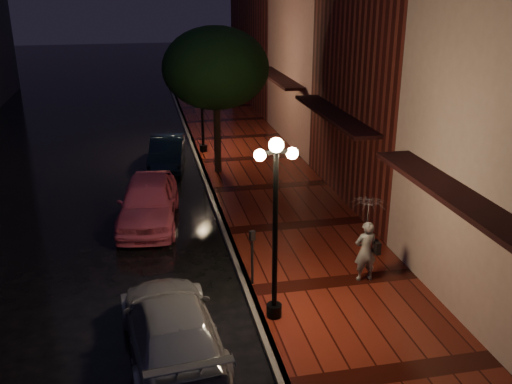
{
  "coord_description": "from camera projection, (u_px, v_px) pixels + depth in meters",
  "views": [
    {
      "loc": [
        -2.4,
        -16.18,
        7.54
      ],
      "look_at": [
        0.94,
        -0.05,
        1.4
      ],
      "focal_mm": 40.0,
      "sensor_mm": 36.0,
      "label": 1
    }
  ],
  "objects": [
    {
      "name": "ground",
      "position": [
        226.0,
        235.0,
        17.94
      ],
      "size": [
        120.0,
        120.0,
        0.0
      ],
      "primitive_type": "plane",
      "color": "black",
      "rests_on": "ground"
    },
    {
      "name": "sidewalk",
      "position": [
        295.0,
        227.0,
        18.34
      ],
      "size": [
        4.5,
        60.0,
        0.15
      ],
      "primitive_type": "cube",
      "color": "#46130C",
      "rests_on": "ground"
    },
    {
      "name": "curb",
      "position": [
        226.0,
        233.0,
        17.91
      ],
      "size": [
        0.25,
        60.0,
        0.15
      ],
      "primitive_type": "cube",
      "color": "#595451",
      "rests_on": "ground"
    },
    {
      "name": "storefront_mid",
      "position": [
        420.0,
        45.0,
        19.18
      ],
      "size": [
        5.0,
        8.0,
        11.0
      ],
      "primitive_type": "cube",
      "color": "#511914",
      "rests_on": "ground"
    },
    {
      "name": "storefront_far",
      "position": [
        338.0,
        49.0,
        26.87
      ],
      "size": [
        5.0,
        8.0,
        9.0
      ],
      "primitive_type": "cube",
      "color": "#8C5951",
      "rests_on": "ground"
    },
    {
      "name": "storefront_extra",
      "position": [
        286.0,
        23.0,
        35.87
      ],
      "size": [
        5.0,
        12.0,
        10.0
      ],
      "primitive_type": "cube",
      "color": "#511914",
      "rests_on": "ground"
    },
    {
      "name": "streetlamp_near",
      "position": [
        275.0,
        220.0,
        12.51
      ],
      "size": [
        0.96,
        0.36,
        4.31
      ],
      "color": "black",
      "rests_on": "sidewalk"
    },
    {
      "name": "streetlamp_far",
      "position": [
        202.0,
        98.0,
        25.35
      ],
      "size": [
        0.96,
        0.36,
        4.31
      ],
      "color": "black",
      "rests_on": "sidewalk"
    },
    {
      "name": "street_tree",
      "position": [
        216.0,
        71.0,
        22.07
      ],
      "size": [
        4.16,
        4.16,
        5.8
      ],
      "color": "black",
      "rests_on": "sidewalk"
    },
    {
      "name": "pink_car",
      "position": [
        148.0,
        201.0,
        18.55
      ],
      "size": [
        2.33,
        4.73,
        1.55
      ],
      "primitive_type": "imported",
      "rotation": [
        0.0,
        0.0,
        -0.11
      ],
      "color": "#EF6284",
      "rests_on": "ground"
    },
    {
      "name": "navy_car",
      "position": [
        167.0,
        152.0,
        24.33
      ],
      "size": [
        1.87,
        4.08,
        1.3
      ],
      "primitive_type": "imported",
      "rotation": [
        0.0,
        0.0,
        -0.13
      ],
      "color": "black",
      "rests_on": "ground"
    },
    {
      "name": "silver_car",
      "position": [
        171.0,
        327.0,
        12.0
      ],
      "size": [
        2.31,
        4.81,
        1.35
      ],
      "primitive_type": "imported",
      "rotation": [
        0.0,
        0.0,
        3.23
      ],
      "color": "#9C9CA3",
      "rests_on": "ground"
    },
    {
      "name": "woman_with_umbrella",
      "position": [
        368.0,
        226.0,
        14.47
      ],
      "size": [
        0.95,
        0.97,
        2.3
      ],
      "rotation": [
        0.0,
        0.0,
        3.15
      ],
      "color": "silver",
      "rests_on": "sidewalk"
    },
    {
      "name": "parking_meter",
      "position": [
        252.0,
        252.0,
        14.47
      ],
      "size": [
        0.16,
        0.14,
        1.49
      ],
      "rotation": [
        0.0,
        0.0,
        0.35
      ],
      "color": "black",
      "rests_on": "sidewalk"
    }
  ]
}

